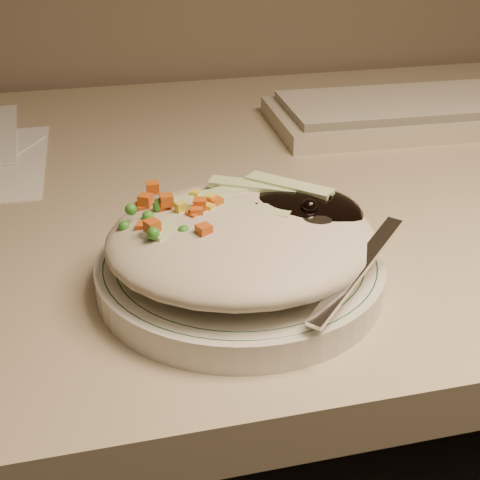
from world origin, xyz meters
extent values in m
cube|color=tan|center=(0.00, 1.38, 0.72)|extent=(1.40, 0.70, 0.04)
cylinder|color=silver|center=(-0.07, 1.17, 0.75)|extent=(0.21, 0.21, 0.02)
torus|color=#144723|center=(-0.07, 1.17, 0.76)|extent=(0.20, 0.20, 0.00)
torus|color=#144723|center=(-0.07, 1.17, 0.76)|extent=(0.18, 0.18, 0.00)
ellipsoid|color=#B5AD93|center=(-0.07, 1.17, 0.78)|extent=(0.19, 0.18, 0.04)
ellipsoid|color=black|center=(-0.02, 1.18, 0.79)|extent=(0.10, 0.09, 0.03)
ellipsoid|color=orange|center=(-0.11, 1.19, 0.78)|extent=(0.08, 0.08, 0.02)
sphere|color=black|center=(-0.05, 1.18, 0.79)|extent=(0.01, 0.01, 0.01)
sphere|color=black|center=(-0.02, 1.19, 0.79)|extent=(0.01, 0.01, 0.01)
sphere|color=black|center=(0.00, 1.18, 0.80)|extent=(0.01, 0.01, 0.01)
sphere|color=black|center=(-0.01, 1.19, 0.79)|extent=(0.01, 0.01, 0.01)
sphere|color=black|center=(-0.02, 1.16, 0.80)|extent=(0.01, 0.01, 0.01)
sphere|color=black|center=(-0.02, 1.18, 0.79)|extent=(0.01, 0.01, 0.01)
sphere|color=black|center=(-0.01, 1.19, 0.79)|extent=(0.01, 0.01, 0.01)
cube|color=#C95316|center=(-0.11, 1.19, 0.80)|extent=(0.01, 0.01, 0.01)
cube|color=#C95316|center=(-0.10, 1.17, 0.79)|extent=(0.01, 0.01, 0.01)
cube|color=#C95316|center=(-0.13, 1.21, 0.80)|extent=(0.01, 0.01, 0.01)
cube|color=#C95316|center=(-0.09, 1.18, 0.80)|extent=(0.01, 0.01, 0.01)
cube|color=#C95316|center=(-0.10, 1.18, 0.80)|extent=(0.01, 0.01, 0.01)
cube|color=#C95316|center=(-0.13, 1.21, 0.79)|extent=(0.01, 0.01, 0.01)
cube|color=#C95316|center=(-0.12, 1.19, 0.80)|extent=(0.01, 0.01, 0.01)
cube|color=#C95316|center=(-0.10, 1.17, 0.80)|extent=(0.01, 0.01, 0.01)
cube|color=#C95316|center=(-0.08, 1.19, 0.80)|extent=(0.01, 0.01, 0.01)
cube|color=#C95316|center=(-0.12, 1.22, 0.80)|extent=(0.01, 0.01, 0.01)
cube|color=#C95316|center=(-0.13, 1.16, 0.80)|extent=(0.01, 0.01, 0.01)
cube|color=#C95316|center=(-0.10, 1.15, 0.80)|extent=(0.01, 0.01, 0.01)
cube|color=#C95316|center=(-0.13, 1.17, 0.79)|extent=(0.01, 0.01, 0.01)
cube|color=#C95316|center=(-0.13, 1.21, 0.79)|extent=(0.01, 0.01, 0.01)
sphere|color=#388C28|center=(-0.10, 1.18, 0.80)|extent=(0.01, 0.01, 0.01)
sphere|color=#388C28|center=(-0.13, 1.15, 0.80)|extent=(0.01, 0.01, 0.01)
sphere|color=#388C28|center=(-0.13, 1.19, 0.80)|extent=(0.01, 0.01, 0.01)
sphere|color=#388C28|center=(-0.14, 1.19, 0.80)|extent=(0.01, 0.01, 0.01)
sphere|color=#388C28|center=(-0.10, 1.19, 0.79)|extent=(0.01, 0.01, 0.01)
sphere|color=#388C28|center=(-0.09, 1.16, 0.79)|extent=(0.01, 0.01, 0.01)
sphere|color=#388C28|center=(-0.11, 1.18, 0.79)|extent=(0.01, 0.01, 0.01)
sphere|color=#388C28|center=(-0.12, 1.16, 0.79)|extent=(0.01, 0.01, 0.01)
sphere|color=#388C28|center=(-0.15, 1.18, 0.79)|extent=(0.01, 0.01, 0.01)
sphere|color=#388C28|center=(-0.12, 1.19, 0.80)|extent=(0.01, 0.01, 0.01)
sphere|color=#388C28|center=(-0.12, 1.19, 0.80)|extent=(0.01, 0.01, 0.01)
sphere|color=#388C28|center=(-0.13, 1.17, 0.79)|extent=(0.01, 0.01, 0.01)
sphere|color=#388C28|center=(-0.11, 1.16, 0.80)|extent=(0.01, 0.01, 0.01)
sphere|color=#388C28|center=(-0.08, 1.21, 0.79)|extent=(0.01, 0.01, 0.01)
cube|color=yellow|center=(-0.10, 1.19, 0.79)|extent=(0.01, 0.01, 0.01)
cube|color=yellow|center=(-0.09, 1.18, 0.80)|extent=(0.01, 0.01, 0.01)
cube|color=yellow|center=(-0.11, 1.19, 0.79)|extent=(0.01, 0.01, 0.01)
cube|color=yellow|center=(-0.11, 1.18, 0.80)|extent=(0.01, 0.01, 0.01)
cube|color=yellow|center=(-0.11, 1.18, 0.79)|extent=(0.01, 0.01, 0.01)
cube|color=yellow|center=(-0.08, 1.19, 0.80)|extent=(0.01, 0.01, 0.01)
cube|color=yellow|center=(-0.09, 1.21, 0.80)|extent=(0.01, 0.01, 0.01)
cube|color=yellow|center=(-0.10, 1.18, 0.79)|extent=(0.01, 0.01, 0.01)
cube|color=#B2D18C|center=(-0.08, 1.21, 0.80)|extent=(0.07, 0.03, 0.00)
cube|color=#B2D18C|center=(-0.05, 1.21, 0.80)|extent=(0.07, 0.05, 0.00)
cube|color=#B2D18C|center=(-0.11, 1.18, 0.80)|extent=(0.06, 0.06, 0.00)
cube|color=#B2D18C|center=(-0.02, 1.20, 0.80)|extent=(0.06, 0.06, 0.00)
cube|color=#B2D18C|center=(-0.06, 1.16, 0.79)|extent=(0.07, 0.04, 0.00)
cube|color=#B2D18C|center=(-0.06, 1.18, 0.80)|extent=(0.06, 0.05, 0.00)
ellipsoid|color=silver|center=(-0.02, 1.16, 0.79)|extent=(0.06, 0.06, 0.01)
cube|color=silver|center=(0.00, 1.11, 0.78)|extent=(0.09, 0.08, 0.03)
cube|color=#ADA58E|center=(0.27, 1.47, 0.75)|extent=(0.44, 0.17, 0.02)
cube|color=beige|center=(0.27, 1.47, 0.77)|extent=(0.41, 0.15, 0.01)
camera|label=1|loc=(-0.16, 0.76, 1.00)|focal=50.00mm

